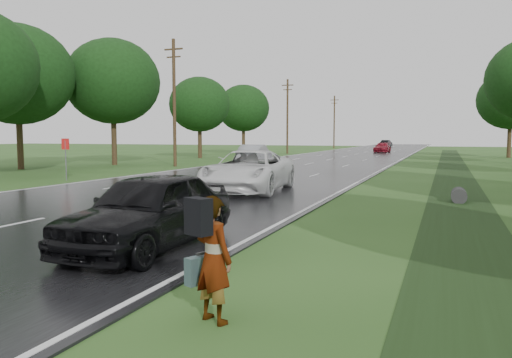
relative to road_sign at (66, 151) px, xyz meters
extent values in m
plane|color=#2B4F1C|center=(8.50, -12.00, -1.64)|extent=(220.00, 220.00, 0.00)
cube|color=black|center=(8.50, 33.00, -1.62)|extent=(14.00, 180.00, 0.04)
cube|color=silver|center=(15.25, 33.00, -1.60)|extent=(0.12, 180.00, 0.01)
cube|color=silver|center=(1.75, 33.00, -1.60)|extent=(0.12, 180.00, 0.01)
cube|color=silver|center=(8.50, 33.00, -1.60)|extent=(0.12, 180.00, 0.01)
cube|color=black|center=(20.00, 8.00, -1.64)|extent=(2.20, 120.00, 0.01)
cylinder|color=#2D2D2D|center=(20.00, -2.00, -1.39)|extent=(0.56, 1.00, 0.56)
cylinder|color=slate|center=(0.00, 0.00, -0.54)|extent=(0.06, 0.06, 2.20)
cube|color=red|center=(0.00, 0.00, 0.36)|extent=(0.50, 0.04, 0.60)
cylinder|color=#372A16|center=(-0.70, 13.00, 3.36)|extent=(0.26, 0.26, 10.00)
cube|color=#372A16|center=(-0.70, 13.00, 7.56)|extent=(1.60, 0.12, 0.12)
cube|color=#372A16|center=(-0.70, 13.00, 6.96)|extent=(1.20, 0.10, 0.10)
cylinder|color=#372A16|center=(-0.70, 43.00, 3.36)|extent=(0.26, 0.26, 10.00)
cube|color=#372A16|center=(-0.70, 43.00, 7.56)|extent=(1.60, 0.12, 0.12)
cube|color=#372A16|center=(-0.70, 43.00, 6.96)|extent=(1.20, 0.10, 0.10)
cylinder|color=#372A16|center=(-0.70, 73.00, 3.36)|extent=(0.26, 0.26, 10.00)
cube|color=#372A16|center=(-0.70, 73.00, 7.56)|extent=(1.60, 0.12, 0.12)
cube|color=#372A16|center=(-0.70, 73.00, 6.96)|extent=(1.20, 0.10, 0.10)
cylinder|color=#372A16|center=(26.00, 40.00, 0.20)|extent=(0.44, 0.44, 3.68)
ellipsoid|color=black|center=(26.00, 40.00, 4.74)|extent=(7.20, 7.20, 6.48)
cylinder|color=#372A16|center=(-6.50, 13.00, 0.36)|extent=(0.44, 0.44, 4.00)
ellipsoid|color=black|center=(-6.50, 13.00, 5.28)|extent=(7.80, 7.80, 7.02)
cylinder|color=#372A16|center=(-5.70, 27.00, 0.04)|extent=(0.44, 0.44, 3.36)
ellipsoid|color=black|center=(-5.70, 27.00, 4.19)|extent=(6.60, 6.60, 5.94)
cylinder|color=#372A16|center=(-9.50, 6.00, 0.28)|extent=(0.44, 0.44, 3.84)
ellipsoid|color=black|center=(-9.50, 6.00, 5.20)|extent=(8.00, 8.00, 7.20)
cylinder|color=#372A16|center=(-6.30, 41.00, 0.12)|extent=(0.44, 0.44, 3.52)
ellipsoid|color=black|center=(-6.30, 41.00, 4.50)|extent=(7.00, 7.00, 6.30)
imported|color=#A5998C|center=(16.70, -16.00, -0.80)|extent=(0.72, 0.61, 1.69)
cube|color=black|center=(16.60, -16.23, -0.20)|extent=(0.39, 0.32, 0.47)
cube|color=#33494A|center=(16.40, -15.78, -1.02)|extent=(0.33, 0.50, 0.38)
cube|color=black|center=(16.40, -15.78, -0.80)|extent=(0.10, 0.16, 0.03)
imported|color=silver|center=(11.53, -1.78, -0.71)|extent=(3.57, 6.69, 1.79)
imported|color=black|center=(13.62, -12.75, -0.77)|extent=(2.00, 4.90, 1.66)
imported|color=#9A9DA3|center=(4.64, 16.88, -0.76)|extent=(2.19, 5.22, 1.68)
imported|color=maroon|center=(10.93, 51.26, -0.90)|extent=(2.13, 4.89, 1.40)
imported|color=black|center=(7.50, 87.48, -0.87)|extent=(2.19, 4.60, 1.46)
camera|label=1|loc=(19.52, -21.81, 0.82)|focal=35.00mm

